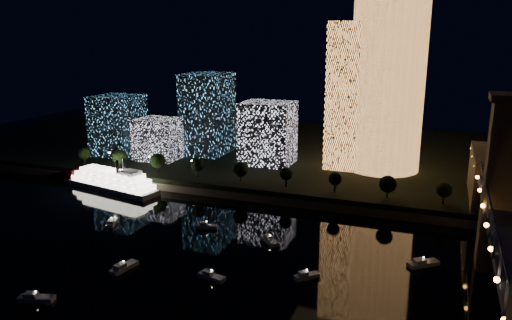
# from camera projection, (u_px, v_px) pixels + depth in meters

# --- Properties ---
(ground) EXTENTS (520.00, 520.00, 0.00)m
(ground) POSITION_uv_depth(u_px,v_px,m) (216.00, 312.00, 120.51)
(ground) COLOR black
(ground) RESTS_ON ground
(far_bank) EXTENTS (420.00, 160.00, 5.00)m
(far_bank) POSITION_uv_depth(u_px,v_px,m) (344.00, 156.00, 264.94)
(far_bank) COLOR black
(far_bank) RESTS_ON ground
(seawall) EXTENTS (420.00, 6.00, 3.00)m
(seawall) POSITION_uv_depth(u_px,v_px,m) (306.00, 202.00, 194.48)
(seawall) COLOR #6B5E4C
(seawall) RESTS_ON ground
(tower_cylindrical) EXTENTS (34.00, 34.00, 83.81)m
(tower_cylindrical) POSITION_uv_depth(u_px,v_px,m) (388.00, 77.00, 219.76)
(tower_cylindrical) COLOR #FFA251
(tower_cylindrical) RESTS_ON far_bank
(tower_rectangular) EXTENTS (20.65, 20.65, 65.71)m
(tower_rectangular) POSITION_uv_depth(u_px,v_px,m) (352.00, 96.00, 225.87)
(tower_rectangular) COLOR #FFA251
(tower_rectangular) RESTS_ON far_bank
(midrise_blocks) EXTENTS (101.33, 43.29, 40.99)m
(midrise_blocks) POSITION_uv_depth(u_px,v_px,m) (192.00, 124.00, 250.26)
(midrise_blocks) COLOR white
(midrise_blocks) RESTS_ON far_bank
(riverboat) EXTENTS (49.81, 19.14, 14.72)m
(riverboat) POSITION_uv_depth(u_px,v_px,m) (109.00, 180.00, 215.55)
(riverboat) COLOR silver
(riverboat) RESTS_ON ground
(motorboats) EXTENTS (120.81, 75.06, 2.78)m
(motorboats) POSITION_uv_depth(u_px,v_px,m) (231.00, 283.00, 133.03)
(motorboats) COLOR silver
(motorboats) RESTS_ON ground
(esplanade_trees) EXTENTS (165.87, 6.85, 8.93)m
(esplanade_trees) POSITION_uv_depth(u_px,v_px,m) (228.00, 168.00, 209.96)
(esplanade_trees) COLOR black
(esplanade_trees) RESTS_ON far_bank
(street_lamps) EXTENTS (132.70, 0.70, 5.65)m
(street_lamps) POSITION_uv_depth(u_px,v_px,m) (237.00, 168.00, 215.16)
(street_lamps) COLOR black
(street_lamps) RESTS_ON far_bank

